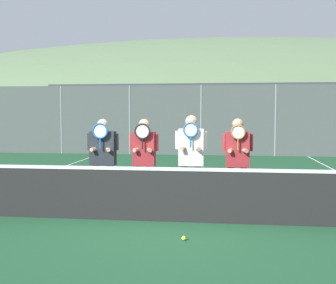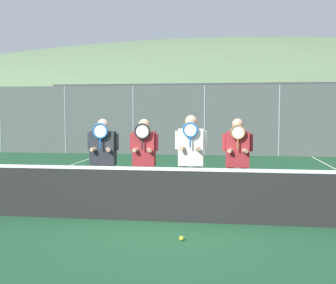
{
  "view_description": "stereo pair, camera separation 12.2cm",
  "coord_description": "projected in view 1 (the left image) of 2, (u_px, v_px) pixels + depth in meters",
  "views": [
    {
      "loc": [
        0.79,
        -6.97,
        1.86
      ],
      "look_at": [
        -0.2,
        1.08,
        1.28
      ],
      "focal_mm": 45.0,
      "sensor_mm": 36.0,
      "label": 1
    },
    {
      "loc": [
        0.91,
        -6.95,
        1.86
      ],
      "look_at": [
        -0.2,
        1.08,
        1.28
      ],
      "focal_mm": 45.0,
      "sensor_mm": 36.0,
      "label": 2
    }
  ],
  "objects": [
    {
      "name": "tennis_net",
      "position": [
        172.0,
        194.0,
        7.09
      ],
      "size": [
        11.96,
        0.09,
        1.03
      ],
      "color": "gray",
      "rests_on": "ground_plane"
    },
    {
      "name": "car_far_left",
      "position": [
        114.0,
        131.0,
        21.84
      ],
      "size": [
        4.65,
        2.08,
        1.67
      ],
      "color": "#B2B7BC",
      "rests_on": "ground_plane"
    },
    {
      "name": "player_center_right",
      "position": [
        191.0,
        154.0,
        7.82
      ],
      "size": [
        0.6,
        0.34,
        1.8
      ],
      "color": "white",
      "rests_on": "ground_plane"
    },
    {
      "name": "fence_back",
      "position": [
        201.0,
        120.0,
        18.01
      ],
      "size": [
        18.75,
        0.06,
        3.0
      ],
      "color": "gray",
      "rests_on": "ground_plane"
    },
    {
      "name": "court_line_left_sideline",
      "position": [
        11.0,
        185.0,
        10.64
      ],
      "size": [
        0.05,
        16.0,
        0.01
      ],
      "primitive_type": "cube",
      "color": "white",
      "rests_on": "ground_plane"
    },
    {
      "name": "ground_plane",
      "position": [
        172.0,
        222.0,
        7.13
      ],
      "size": [
        120.0,
        120.0,
        0.0
      ],
      "primitive_type": "plane",
      "color": "#1E4C2D"
    },
    {
      "name": "player_leftmost",
      "position": [
        103.0,
        155.0,
        8.15
      ],
      "size": [
        0.62,
        0.34,
        1.73
      ],
      "color": "black",
      "rests_on": "ground_plane"
    },
    {
      "name": "car_center",
      "position": [
        314.0,
        131.0,
        20.49
      ],
      "size": [
        4.21,
        1.99,
        1.83
      ],
      "color": "black",
      "rests_on": "ground_plane"
    },
    {
      "name": "player_center_left",
      "position": [
        144.0,
        156.0,
        8.05
      ],
      "size": [
        0.55,
        0.34,
        1.73
      ],
      "color": "white",
      "rests_on": "ground_plane"
    },
    {
      "name": "player_rightmost",
      "position": [
        237.0,
        157.0,
        7.84
      ],
      "size": [
        0.57,
        0.34,
        1.74
      ],
      "color": "black",
      "rests_on": "ground_plane"
    },
    {
      "name": "clubhouse_building",
      "position": [
        221.0,
        114.0,
        25.31
      ],
      "size": [
        19.38,
        5.5,
        3.4
      ],
      "color": "beige",
      "rests_on": "ground_plane"
    },
    {
      "name": "car_left_of_center",
      "position": [
        213.0,
        132.0,
        21.18
      ],
      "size": [
        4.07,
        1.92,
        1.66
      ],
      "color": "black",
      "rests_on": "ground_plane"
    },
    {
      "name": "tennis_ball_on_court",
      "position": [
        184.0,
        238.0,
        6.09
      ],
      "size": [
        0.07,
        0.07,
        0.07
      ],
      "color": "#CCDB33",
      "rests_on": "ground_plane"
    },
    {
      "name": "hill_distant",
      "position": [
        215.0,
        123.0,
        69.18
      ],
      "size": [
        128.68,
        71.49,
        25.02
      ],
      "color": "#5B7551",
      "rests_on": "ground_plane"
    }
  ]
}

